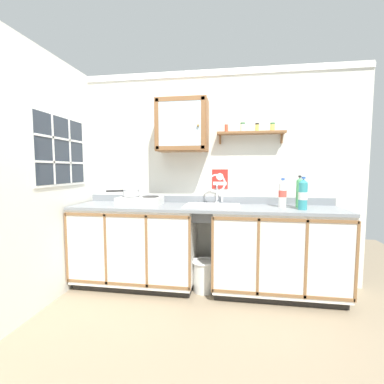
% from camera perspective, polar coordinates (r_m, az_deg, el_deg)
% --- Properties ---
extents(floor, '(5.86, 5.86, 0.00)m').
position_cam_1_polar(floor, '(2.68, 1.15, -24.14)').
color(floor, gray).
rests_on(floor, ground).
extents(back_wall, '(3.46, 0.07, 2.41)m').
position_cam_1_polar(back_wall, '(3.09, 3.04, 3.32)').
color(back_wall, silver).
rests_on(back_wall, ground).
extents(side_wall_left, '(0.05, 3.52, 2.41)m').
position_cam_1_polar(side_wall_left, '(2.73, -31.43, 2.17)').
color(side_wall_left, silver).
rests_on(side_wall_left, ground).
extents(lower_cabinet_run, '(1.34, 0.57, 0.88)m').
position_cam_1_polar(lower_cabinet_run, '(3.08, -11.97, -11.32)').
color(lower_cabinet_run, black).
rests_on(lower_cabinet_run, ground).
extents(lower_cabinet_run_right, '(1.31, 0.57, 0.88)m').
position_cam_1_polar(lower_cabinet_run_right, '(2.93, 17.79, -12.33)').
color(lower_cabinet_run_right, black).
rests_on(lower_cabinet_run_right, ground).
extents(countertop, '(2.82, 0.60, 0.03)m').
position_cam_1_polar(countertop, '(2.81, 2.38, -3.38)').
color(countertop, gray).
rests_on(countertop, lower_cabinet_run).
extents(backsplash, '(2.82, 0.02, 0.08)m').
position_cam_1_polar(backsplash, '(3.07, 2.95, -1.63)').
color(backsplash, gray).
rests_on(backsplash, countertop).
extents(sink, '(0.59, 0.47, 0.49)m').
position_cam_1_polar(sink, '(2.84, 4.49, -3.50)').
color(sink, silver).
rests_on(sink, countertop).
extents(hot_plate_stove, '(0.47, 0.30, 0.09)m').
position_cam_1_polar(hot_plate_stove, '(2.97, -11.12, -1.87)').
color(hot_plate_stove, silver).
rests_on(hot_plate_stove, countertop).
extents(saucepan, '(0.32, 0.24, 0.08)m').
position_cam_1_polar(saucepan, '(3.02, -13.12, -0.06)').
color(saucepan, silver).
rests_on(saucepan, hot_plate_stove).
extents(bottle_detergent_teal_0, '(0.08, 0.08, 0.32)m').
position_cam_1_polar(bottle_detergent_teal_0, '(2.77, 22.80, -0.51)').
color(bottle_detergent_teal_0, teal).
rests_on(bottle_detergent_teal_0, countertop).
extents(bottle_soda_green_1, '(0.07, 0.07, 0.33)m').
position_cam_1_polar(bottle_soda_green_1, '(2.91, 22.13, -0.19)').
color(bottle_soda_green_1, '#4CB266').
rests_on(bottle_soda_green_1, countertop).
extents(bottle_opaque_white_2, '(0.08, 0.08, 0.30)m').
position_cam_1_polar(bottle_opaque_white_2, '(2.87, 18.94, -0.33)').
color(bottle_opaque_white_2, white).
rests_on(bottle_opaque_white_2, countertop).
extents(wall_cabinet, '(0.55, 0.32, 0.56)m').
position_cam_1_polar(wall_cabinet, '(2.99, -2.08, 14.09)').
color(wall_cabinet, brown).
extents(spice_shelf, '(0.73, 0.14, 0.22)m').
position_cam_1_polar(spice_shelf, '(3.01, 12.54, 12.53)').
color(spice_shelf, brown).
extents(warning_sign, '(0.18, 0.01, 0.22)m').
position_cam_1_polar(warning_sign, '(3.05, 6.03, 2.75)').
color(warning_sign, '#B2261E').
extents(window, '(0.03, 0.80, 0.71)m').
position_cam_1_polar(window, '(3.03, -26.42, 7.98)').
color(window, '#262D38').
extents(trash_bin, '(0.26, 0.26, 0.33)m').
position_cam_1_polar(trash_bin, '(2.97, 2.54, -17.41)').
color(trash_bin, silver).
rests_on(trash_bin, ground).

